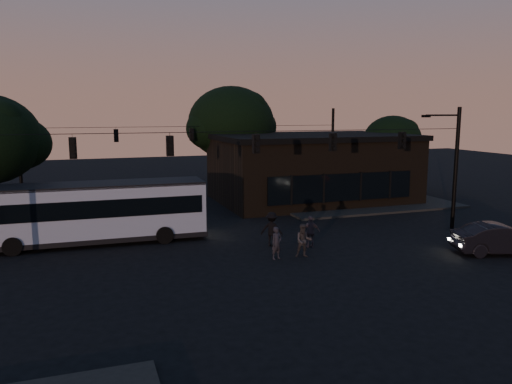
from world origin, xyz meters
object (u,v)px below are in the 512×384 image
object	(u,v)px
bus	(96,210)
car	(501,239)
building	(312,167)
pedestrian_b	(304,241)
pedestrian_d	(272,229)
pedestrian_c	(311,232)
pedestrian_a	(277,243)

from	to	relation	value
bus	car	distance (m)	21.48
building	car	distance (m)	17.66
pedestrian_b	pedestrian_d	bearing A→B (deg)	125.35
pedestrian_b	pedestrian_c	bearing A→B (deg)	72.35
pedestrian_a	pedestrian_b	bearing A→B (deg)	-21.14
building	pedestrian_d	distance (m)	14.67
bus	pedestrian_b	distance (m)	11.56
building	pedestrian_c	distance (m)	14.57
bus	pedestrian_b	xyz separation A→B (m)	(9.66, -6.28, -1.03)
pedestrian_a	pedestrian_c	bearing A→B (deg)	13.44
bus	pedestrian_c	xyz separation A→B (m)	(10.77, -4.75, -1.02)
pedestrian_d	pedestrian_a	bearing A→B (deg)	104.12
pedestrian_d	building	bearing A→B (deg)	-94.44
pedestrian_b	bus	bearing A→B (deg)	165.44
bus	pedestrian_d	size ratio (longest dim) A/B	6.41
building	car	world-z (taller)	building
building	pedestrian_c	xyz separation A→B (m)	(-6.26, -13.02, -1.85)
car	pedestrian_b	size ratio (longest dim) A/B	2.79
bus	pedestrian_a	size ratio (longest dim) A/B	7.35
pedestrian_a	pedestrian_c	world-z (taller)	pedestrian_c
pedestrian_c	building	bearing A→B (deg)	-104.36
pedestrian_a	pedestrian_d	distance (m)	2.43
pedestrian_c	pedestrian_d	size ratio (longest dim) A/B	0.92
pedestrian_b	car	bearing A→B (deg)	2.31
building	pedestrian_c	world-z (taller)	building
building	pedestrian_b	xyz separation A→B (m)	(-7.38, -14.56, -1.86)
car	pedestrian_d	bearing A→B (deg)	79.90
pedestrian_c	car	bearing A→B (deg)	164.55
car	pedestrian_a	xyz separation A→B (m)	(-11.16, 2.97, 0.03)
pedestrian_c	bus	bearing A→B (deg)	-12.46
pedestrian_a	pedestrian_d	world-z (taller)	pedestrian_d
car	pedestrian_d	size ratio (longest dim) A/B	2.54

